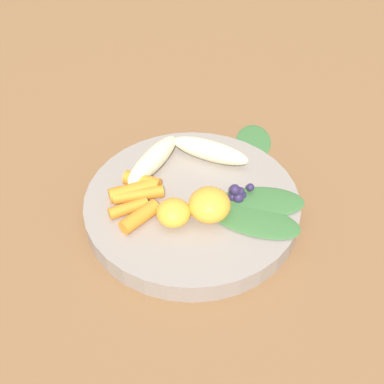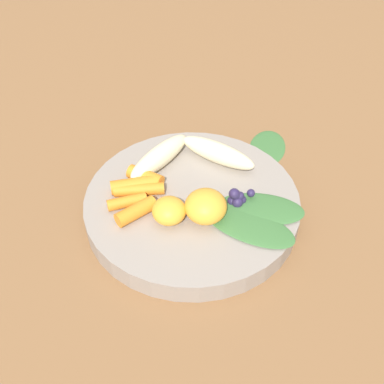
{
  "view_description": "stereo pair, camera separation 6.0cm",
  "coord_description": "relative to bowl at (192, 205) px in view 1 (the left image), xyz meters",
  "views": [
    {
      "loc": [
        0.24,
        0.36,
        0.46
      ],
      "look_at": [
        0.0,
        0.0,
        0.04
      ],
      "focal_mm": 44.99,
      "sensor_mm": 36.0,
      "label": 1
    },
    {
      "loc": [
        0.19,
        0.39,
        0.46
      ],
      "look_at": [
        0.0,
        0.0,
        0.04
      ],
      "focal_mm": 44.99,
      "sensor_mm": 36.0,
      "label": 2
    }
  ],
  "objects": [
    {
      "name": "kale_leaf_left",
      "position": [
        -0.04,
        0.07,
        0.02
      ],
      "size": [
        0.11,
        0.13,
        0.01
      ],
      "primitive_type": "ellipsoid",
      "rotation": [
        0.0,
        0.0,
        8.47
      ],
      "color": "#3D7038",
      "rests_on": "bowl"
    },
    {
      "name": "blueberry_pile",
      "position": [
        -0.05,
        0.03,
        0.02
      ],
      "size": [
        0.04,
        0.03,
        0.03
      ],
      "color": "#2D234C",
      "rests_on": "bowl"
    },
    {
      "name": "carrot_front",
      "position": [
        0.04,
        -0.05,
        0.02
      ],
      "size": [
        0.04,
        0.05,
        0.02
      ],
      "primitive_type": "cylinder",
      "rotation": [
        0.0,
        1.57,
        5.33
      ],
      "color": "orange",
      "rests_on": "bowl"
    },
    {
      "name": "kale_leaf_stray",
      "position": [
        -0.16,
        -0.07,
        -0.01
      ],
      "size": [
        0.1,
        0.1,
        0.01
      ],
      "primitive_type": "ellipsoid",
      "rotation": [
        0.0,
        0.0,
        4.03
      ],
      "color": "#3D7038",
      "rests_on": "ground_plane"
    },
    {
      "name": "orange_segment_far",
      "position": [
        0.04,
        0.02,
        0.03
      ],
      "size": [
        0.04,
        0.04,
        0.03
      ],
      "primitive_type": "ellipsoid",
      "color": "#F4A833",
      "rests_on": "bowl"
    },
    {
      "name": "bowl",
      "position": [
        0.0,
        0.0,
        0.0
      ],
      "size": [
        0.28,
        0.28,
        0.03
      ],
      "primitive_type": "cylinder",
      "color": "gray",
      "rests_on": "ground_plane"
    },
    {
      "name": "banana_peeled_left",
      "position": [
        0.01,
        -0.08,
        0.03
      ],
      "size": [
        0.11,
        0.08,
        0.03
      ],
      "primitive_type": "ellipsoid",
      "rotation": [
        0.0,
        0.0,
        6.75
      ],
      "color": "beige",
      "rests_on": "bowl"
    },
    {
      "name": "carrot_mid_right",
      "position": [
        0.06,
        -0.04,
        0.02
      ],
      "size": [
        0.07,
        0.04,
        0.02
      ],
      "primitive_type": "cylinder",
      "rotation": [
        0.0,
        1.57,
        5.92
      ],
      "color": "orange",
      "rests_on": "bowl"
    },
    {
      "name": "carrot_small",
      "position": [
        0.08,
        -0.0,
        0.02
      ],
      "size": [
        0.05,
        0.03,
        0.02
      ],
      "primitive_type": "cylinder",
      "rotation": [
        0.0,
        1.57,
        6.5
      ],
      "color": "orange",
      "rests_on": "bowl"
    },
    {
      "name": "ground_plane",
      "position": [
        0.0,
        0.0,
        -0.01
      ],
      "size": [
        2.4,
        2.4,
        0.0
      ],
      "primitive_type": "plane",
      "color": "brown"
    },
    {
      "name": "carrot_rear",
      "position": [
        0.08,
        -0.02,
        0.02
      ],
      "size": [
        0.05,
        0.02,
        0.01
      ],
      "primitive_type": "cylinder",
      "rotation": [
        0.0,
        1.57,
        6.13
      ],
      "color": "orange",
      "rests_on": "bowl"
    },
    {
      "name": "carrot_mid_left",
      "position": [
        0.06,
        -0.04,
        0.02
      ],
      "size": [
        0.06,
        0.03,
        0.02
      ],
      "primitive_type": "cylinder",
      "rotation": [
        0.0,
        1.57,
        6.05
      ],
      "color": "orange",
      "rests_on": "bowl"
    },
    {
      "name": "orange_segment_near",
      "position": [
        0.0,
        0.04,
        0.03
      ],
      "size": [
        0.05,
        0.05,
        0.04
      ],
      "primitive_type": "ellipsoid",
      "color": "#F4A833",
      "rests_on": "bowl"
    },
    {
      "name": "banana_peeled_right",
      "position": [
        -0.06,
        -0.05,
        0.03
      ],
      "size": [
        0.08,
        0.11,
        0.03
      ],
      "primitive_type": "ellipsoid",
      "rotation": [
        0.0,
        0.0,
        5.27
      ],
      "color": "beige",
      "rests_on": "bowl"
    },
    {
      "name": "kale_leaf_right",
      "position": [
        -0.07,
        0.06,
        0.02
      ],
      "size": [
        0.12,
        0.1,
        0.01
      ],
      "primitive_type": "ellipsoid",
      "rotation": [
        0.0,
        0.0,
        8.82
      ],
      "color": "#3D7038",
      "rests_on": "bowl"
    }
  ]
}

